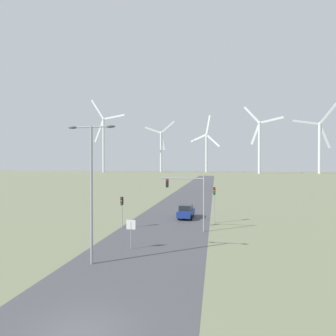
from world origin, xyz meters
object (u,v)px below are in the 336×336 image
at_px(traffic_light_mast_overhead, 188,192).
at_px(wind_turbine_left, 161,148).
at_px(wind_turbine_right, 259,142).
at_px(streetlamp, 92,177).
at_px(traffic_light_post_near_left, 122,205).
at_px(wind_turbine_far_left, 104,139).
at_px(stop_sign_near, 131,229).
at_px(wind_turbine_center, 206,148).
at_px(wind_turbine_far_right, 319,142).
at_px(traffic_light_post_near_right, 214,197).
at_px(car_approaching, 186,211).

bearing_deg(traffic_light_mast_overhead, wind_turbine_left, 102.47).
relative_size(traffic_light_mast_overhead, wind_turbine_right, 0.10).
distance_m(streetlamp, traffic_light_post_near_left, 11.31).
distance_m(traffic_light_post_near_left, wind_turbine_left, 237.16).
xyz_separation_m(traffic_light_mast_overhead, wind_turbine_far_left, (-104.70, 212.44, 28.20)).
height_order(stop_sign_near, wind_turbine_left, wind_turbine_left).
height_order(wind_turbine_left, wind_turbine_center, wind_turbine_center).
relative_size(traffic_light_post_near_left, wind_turbine_far_right, 0.06).
height_order(traffic_light_post_near_right, car_approaching, traffic_light_post_near_right).
height_order(wind_turbine_center, wind_turbine_far_right, wind_turbine_far_right).
distance_m(wind_turbine_left, wind_turbine_far_right, 141.74).
height_order(streetlamp, traffic_light_mast_overhead, streetlamp).
xyz_separation_m(wind_turbine_left, wind_turbine_center, (45.34, 7.28, -0.70)).
height_order(wind_turbine_left, wind_turbine_right, wind_turbine_right).
xyz_separation_m(traffic_light_post_near_left, wind_turbine_far_right, (96.21, 209.83, 23.77)).
xyz_separation_m(stop_sign_near, traffic_light_post_near_right, (6.94, 11.45, 1.49)).
bearing_deg(traffic_light_mast_overhead, wind_turbine_right, 78.95).
height_order(stop_sign_near, wind_turbine_far_left, wind_turbine_far_left).
bearing_deg(stop_sign_near, traffic_light_mast_overhead, 59.07).
relative_size(traffic_light_post_near_right, wind_turbine_left, 0.09).
bearing_deg(stop_sign_near, streetlamp, -115.24).
bearing_deg(wind_turbine_far_right, wind_turbine_right, -168.39).
bearing_deg(wind_turbine_right, traffic_light_post_near_right, -100.52).
bearing_deg(wind_turbine_right, streetlamp, -102.06).
bearing_deg(traffic_light_post_near_right, wind_turbine_right, 79.48).
bearing_deg(traffic_light_post_near_right, stop_sign_near, -121.20).
bearing_deg(traffic_light_post_near_left, wind_turbine_far_left, 114.57).
bearing_deg(traffic_light_post_near_left, traffic_light_mast_overhead, 0.80).
xyz_separation_m(streetlamp, wind_turbine_far_left, (-98.78, 223.11, 26.17)).
xyz_separation_m(wind_turbine_far_left, wind_turbine_center, (98.74, 26.75, -8.29)).
bearing_deg(wind_turbine_right, wind_turbine_left, 160.26).
bearing_deg(wind_turbine_center, traffic_light_post_near_left, -90.38).
bearing_deg(wind_turbine_far_right, traffic_light_mast_overhead, -112.92).
distance_m(traffic_light_mast_overhead, car_approaching, 7.65).
height_order(stop_sign_near, wind_turbine_far_right, wind_turbine_far_right).
bearing_deg(wind_turbine_center, stop_sign_near, -89.59).
relative_size(streetlamp, wind_turbine_center, 0.17).
height_order(wind_turbine_right, wind_turbine_far_right, wind_turbine_far_right).
bearing_deg(traffic_light_mast_overhead, stop_sign_near, -120.93).
distance_m(streetlamp, wind_turbine_far_right, 240.68).
height_order(streetlamp, traffic_light_post_near_left, streetlamp).
xyz_separation_m(traffic_light_post_near_right, wind_turbine_left, (-54.06, 227.45, 21.65)).
height_order(traffic_light_mast_overhead, wind_turbine_far_left, wind_turbine_far_left).
bearing_deg(wind_turbine_far_right, wind_turbine_left, 170.99).
xyz_separation_m(streetlamp, wind_turbine_center, (-0.04, 249.86, 17.88)).
bearing_deg(wind_turbine_right, wind_turbine_far_left, 174.86).
bearing_deg(wind_turbine_left, streetlamp, -79.40).
bearing_deg(car_approaching, traffic_light_post_near_right, -31.75).
distance_m(traffic_light_mast_overhead, wind_turbine_far_left, 238.51).
distance_m(stop_sign_near, wind_turbine_right, 212.39).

